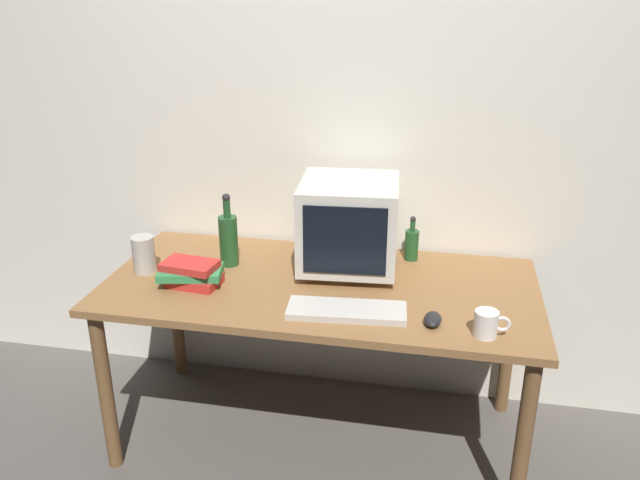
# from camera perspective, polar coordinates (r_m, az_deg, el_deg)

# --- Properties ---
(ground_plane) EXTENTS (6.00, 6.00, 0.00)m
(ground_plane) POSITION_cam_1_polar(r_m,az_deg,el_deg) (2.90, 0.00, -16.84)
(ground_plane) COLOR #56514C
(back_wall) EXTENTS (4.00, 0.08, 2.50)m
(back_wall) POSITION_cam_1_polar(r_m,az_deg,el_deg) (2.77, 1.89, 10.12)
(back_wall) COLOR silver
(back_wall) RESTS_ON ground
(desk) EXTENTS (1.67, 0.80, 0.73)m
(desk) POSITION_cam_1_polar(r_m,az_deg,el_deg) (2.55, 0.00, -5.43)
(desk) COLOR olive
(desk) RESTS_ON ground
(crt_monitor) EXTENTS (0.41, 0.41, 0.37)m
(crt_monitor) POSITION_cam_1_polar(r_m,az_deg,el_deg) (2.56, 2.56, 1.38)
(crt_monitor) COLOR beige
(crt_monitor) RESTS_ON desk
(keyboard) EXTENTS (0.43, 0.19, 0.02)m
(keyboard) POSITION_cam_1_polar(r_m,az_deg,el_deg) (2.28, 2.38, -6.27)
(keyboard) COLOR beige
(keyboard) RESTS_ON desk
(computer_mouse) EXTENTS (0.06, 0.10, 0.04)m
(computer_mouse) POSITION_cam_1_polar(r_m,az_deg,el_deg) (2.25, 9.97, -6.94)
(computer_mouse) COLOR black
(computer_mouse) RESTS_ON desk
(bottle_tall) EXTENTS (0.08, 0.08, 0.31)m
(bottle_tall) POSITION_cam_1_polar(r_m,az_deg,el_deg) (2.65, -8.12, 0.15)
(bottle_tall) COLOR #1E4C23
(bottle_tall) RESTS_ON desk
(bottle_short) EXTENTS (0.06, 0.06, 0.19)m
(bottle_short) POSITION_cam_1_polar(r_m,az_deg,el_deg) (2.72, 8.13, -0.31)
(bottle_short) COLOR #1E4C23
(bottle_short) RESTS_ON desk
(book_stack) EXTENTS (0.26, 0.19, 0.10)m
(book_stack) POSITION_cam_1_polar(r_m,az_deg,el_deg) (2.52, -11.32, -2.91)
(book_stack) COLOR red
(book_stack) RESTS_ON desk
(mug) EXTENTS (0.12, 0.08, 0.09)m
(mug) POSITION_cam_1_polar(r_m,az_deg,el_deg) (2.20, 14.59, -7.20)
(mug) COLOR white
(mug) RESTS_ON desk
(metal_canister) EXTENTS (0.09, 0.09, 0.15)m
(metal_canister) POSITION_cam_1_polar(r_m,az_deg,el_deg) (2.67, -15.36, -1.24)
(metal_canister) COLOR #B7B2A8
(metal_canister) RESTS_ON desk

